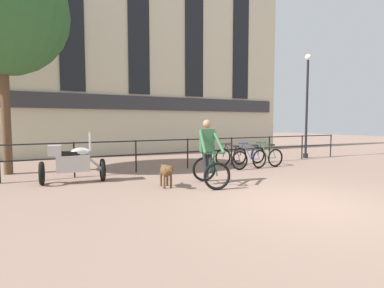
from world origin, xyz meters
name	(u,v)px	position (x,y,z in m)	size (l,w,h in m)	color
ground_plane	(304,204)	(0.00, 0.00, 0.00)	(60.00, 60.00, 0.00)	#8E7060
canal_railing	(188,148)	(0.00, 5.20, 0.71)	(15.05, 0.05, 1.05)	black
building_facade	(137,44)	(0.00, 10.99, 5.62)	(18.00, 0.72, 11.30)	beige
cyclist_with_bike	(209,155)	(-0.74, 2.50, 0.76)	(0.93, 1.30, 1.70)	black
dog	(166,171)	(-1.87, 2.64, 0.41)	(0.32, 0.89, 0.60)	brown
parked_motorcycle	(72,162)	(-3.88, 4.34, 0.56)	(1.68, 0.75, 1.35)	black
parked_bicycle_near_lamp	(231,158)	(1.40, 4.54, 0.36)	(0.68, 1.12, 0.86)	black
parked_bicycle_mid_left	(249,157)	(2.21, 4.54, 0.36)	(0.74, 1.15, 0.86)	black
parked_bicycle_mid_right	(266,156)	(3.02, 4.54, 0.36)	(0.72, 1.15, 0.86)	black
street_lamp	(307,100)	(6.13, 5.45, 2.60)	(0.28, 0.28, 4.65)	black
tree_canalside_left	(1,10)	(-5.53, 6.71, 5.00)	(3.91, 3.91, 6.97)	brown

